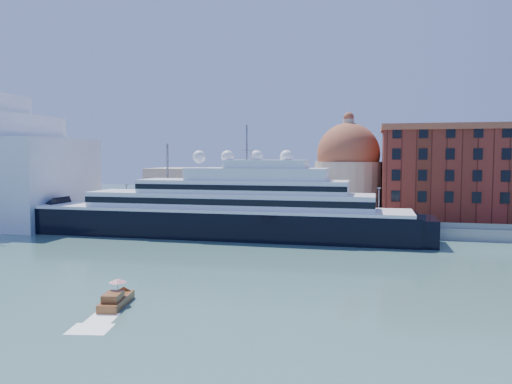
# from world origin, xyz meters

# --- Properties ---
(ground) EXTENTS (400.00, 400.00, 0.00)m
(ground) POSITION_xyz_m (0.00, 0.00, 0.00)
(ground) COLOR #3B6660
(ground) RESTS_ON ground
(quay) EXTENTS (180.00, 10.00, 2.50)m
(quay) POSITION_xyz_m (0.00, 34.00, 1.25)
(quay) COLOR gray
(quay) RESTS_ON ground
(land) EXTENTS (260.00, 72.00, 2.00)m
(land) POSITION_xyz_m (0.00, 75.00, 1.00)
(land) COLOR slate
(land) RESTS_ON ground
(quay_fence) EXTENTS (180.00, 0.10, 1.20)m
(quay_fence) POSITION_xyz_m (0.00, 29.50, 3.10)
(quay_fence) COLOR slate
(quay_fence) RESTS_ON quay
(superyacht) EXTENTS (94.34, 13.08, 28.19)m
(superyacht) POSITION_xyz_m (-6.56, 23.00, 4.87)
(superyacht) COLOR black
(superyacht) RESTS_ON ground
(service_barge) EXTENTS (11.03, 4.30, 2.43)m
(service_barge) POSITION_xyz_m (-54.27, 19.88, 0.70)
(service_barge) COLOR white
(service_barge) RESTS_ON ground
(water_taxi) EXTENTS (3.46, 7.17, 3.26)m
(water_taxi) POSITION_xyz_m (-0.35, -28.11, 0.78)
(water_taxi) COLOR brown
(water_taxi) RESTS_ON ground
(warehouse) EXTENTS (43.00, 19.00, 23.25)m
(warehouse) POSITION_xyz_m (52.00, 52.00, 13.79)
(warehouse) COLOR maroon
(warehouse) RESTS_ON land
(church) EXTENTS (66.00, 18.00, 25.50)m
(church) POSITION_xyz_m (6.39, 57.72, 10.91)
(church) COLOR beige
(church) RESTS_ON land
(lamp_posts) EXTENTS (120.80, 2.40, 18.00)m
(lamp_posts) POSITION_xyz_m (-12.67, 32.27, 9.84)
(lamp_posts) COLOR slate
(lamp_posts) RESTS_ON quay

